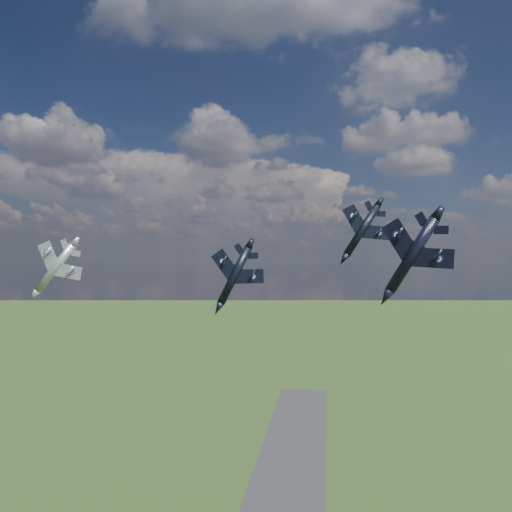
% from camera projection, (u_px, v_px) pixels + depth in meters
% --- Properties ---
extents(jet_lead_navy, '(11.68, 14.93, 7.01)m').
position_uv_depth(jet_lead_navy, '(235.00, 275.00, 81.34)').
color(jet_lead_navy, black).
extents(jet_right_navy, '(12.50, 14.78, 6.92)m').
position_uv_depth(jet_right_navy, '(412.00, 255.00, 54.35)').
color(jet_right_navy, black).
extents(jet_high_navy, '(13.99, 17.46, 8.73)m').
position_uv_depth(jet_high_navy, '(362.00, 230.00, 97.13)').
color(jet_high_navy, black).
extents(jet_left_silver, '(10.43, 14.37, 8.35)m').
position_uv_depth(jet_left_silver, '(55.00, 268.00, 84.95)').
color(jet_left_silver, '#A3A6AE').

